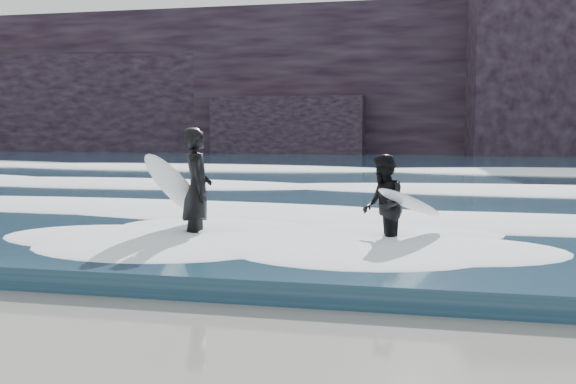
% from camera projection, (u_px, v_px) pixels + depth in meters
% --- Properties ---
extents(sea, '(90.00, 52.00, 0.30)m').
position_uv_depth(sea, '(394.00, 167.00, 33.50)').
color(sea, navy).
rests_on(sea, ground).
extents(headland, '(70.00, 9.00, 10.00)m').
position_uv_depth(headland, '(418.00, 84.00, 49.52)').
color(headland, black).
rests_on(headland, ground).
extents(foam_near, '(60.00, 3.20, 0.20)m').
position_uv_depth(foam_near, '(299.00, 210.00, 14.12)').
color(foam_near, white).
rests_on(foam_near, sea).
extents(foam_mid, '(60.00, 4.00, 0.24)m').
position_uv_depth(foam_mid, '(352.00, 182.00, 20.89)').
color(foam_mid, white).
rests_on(foam_mid, sea).
extents(foam_far, '(60.00, 4.80, 0.30)m').
position_uv_depth(foam_far, '(385.00, 165.00, 29.60)').
color(foam_far, white).
rests_on(foam_far, sea).
extents(surfer_left, '(1.10, 1.91, 2.01)m').
position_uv_depth(surfer_left, '(194.00, 190.00, 11.67)').
color(surfer_left, black).
rests_on(surfer_left, ground).
extents(surfer_right, '(1.39, 1.88, 1.60)m').
position_uv_depth(surfer_right, '(386.00, 206.00, 11.11)').
color(surfer_right, black).
rests_on(surfer_right, ground).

